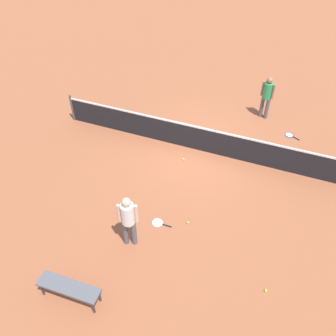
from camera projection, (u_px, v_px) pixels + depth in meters
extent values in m
plane|color=#9E5638|center=(196.00, 149.00, 12.66)|extent=(40.00, 40.00, 0.00)
cylinder|color=#4C4C51|center=(72.00, 108.00, 13.69)|extent=(0.09, 0.09, 1.07)
cube|color=black|center=(197.00, 139.00, 12.36)|extent=(10.00, 0.02, 0.91)
cube|color=white|center=(198.00, 127.00, 12.04)|extent=(10.00, 0.04, 0.06)
cylinder|color=#595960|center=(134.00, 233.00, 9.39)|extent=(0.18, 0.18, 0.85)
cylinder|color=#595960|center=(126.00, 232.00, 9.40)|extent=(0.18, 0.18, 0.85)
cylinder|color=white|center=(128.00, 214.00, 8.91)|extent=(0.43, 0.43, 0.62)
cylinder|color=beige|center=(136.00, 214.00, 8.89)|extent=(0.11, 0.11, 0.58)
cylinder|color=beige|center=(119.00, 213.00, 8.90)|extent=(0.11, 0.11, 0.58)
sphere|color=beige|center=(126.00, 202.00, 8.63)|extent=(0.29, 0.29, 0.23)
cylinder|color=#595960|center=(267.00, 109.00, 13.85)|extent=(0.17, 0.17, 0.85)
cylinder|color=#595960|center=(262.00, 107.00, 13.95)|extent=(0.17, 0.17, 0.85)
cylinder|color=#339959|center=(268.00, 91.00, 13.41)|extent=(0.42, 0.42, 0.62)
cylinder|color=#9E704C|center=(273.00, 92.00, 13.30)|extent=(0.11, 0.11, 0.58)
cylinder|color=#9E704C|center=(263.00, 88.00, 13.50)|extent=(0.11, 0.11, 0.58)
sphere|color=#9E704C|center=(270.00, 80.00, 13.13)|extent=(0.29, 0.29, 0.23)
torus|color=white|center=(158.00, 223.00, 10.17)|extent=(0.32, 0.32, 0.02)
cylinder|color=silver|center=(158.00, 223.00, 10.17)|extent=(0.27, 0.27, 0.00)
cylinder|color=black|center=(167.00, 226.00, 10.09)|extent=(0.28, 0.03, 0.03)
torus|color=blue|center=(289.00, 135.00, 13.27)|extent=(0.42, 0.42, 0.02)
cylinder|color=silver|center=(289.00, 135.00, 13.27)|extent=(0.35, 0.35, 0.00)
cylinder|color=black|center=(296.00, 138.00, 13.11)|extent=(0.27, 0.15, 0.03)
sphere|color=#C6E033|center=(183.00, 159.00, 12.21)|extent=(0.07, 0.07, 0.07)
sphere|color=#C6E033|center=(188.00, 223.00, 10.15)|extent=(0.07, 0.07, 0.07)
sphere|color=#C6E033|center=(266.00, 290.00, 8.60)|extent=(0.07, 0.07, 0.07)
cube|color=#595960|center=(69.00, 287.00, 8.20)|extent=(1.52, 0.47, 0.06)
cylinder|color=#333338|center=(42.00, 289.00, 8.42)|extent=(0.06, 0.06, 0.42)
cylinder|color=#333338|center=(93.00, 307.00, 8.09)|extent=(0.06, 0.06, 0.42)
cylinder|color=#333338|center=(49.00, 279.00, 8.63)|extent=(0.06, 0.06, 0.42)
cylinder|color=#333338|center=(99.00, 296.00, 8.30)|extent=(0.06, 0.06, 0.42)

